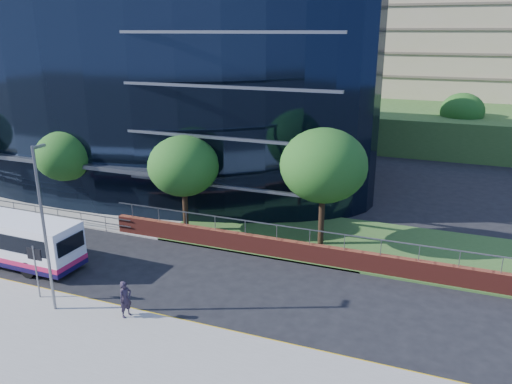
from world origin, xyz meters
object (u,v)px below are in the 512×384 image
at_px(streetlight_east, 44,226).
at_px(city_bus, 1,237).
at_px(tree_far_d, 324,166).
at_px(tree_far_c, 183,166).
at_px(tree_far_b, 65,156).
at_px(pedestrian, 126,299).
at_px(tree_dist_e, 462,111).
at_px(street_sign, 35,261).

xyz_separation_m(streetlight_east, city_bus, (-6.74, 3.32, -2.94)).
bearing_deg(tree_far_d, tree_far_c, -173.66).
height_order(tree_far_d, city_bus, tree_far_d).
height_order(tree_far_b, streetlight_east, streetlight_east).
height_order(streetlight_east, pedestrian, streetlight_east).
bearing_deg(tree_dist_e, city_bus, -122.48).
height_order(tree_far_b, city_bus, tree_far_b).
bearing_deg(tree_far_b, tree_far_c, -2.86).
bearing_deg(street_sign, tree_far_b, 124.08).
relative_size(tree_far_d, tree_dist_e, 1.14).
distance_m(streetlight_east, city_bus, 8.07).
xyz_separation_m(tree_far_b, tree_far_c, (10.00, -0.50, 0.33)).
distance_m(tree_far_c, pedestrian, 11.37).
distance_m(street_sign, tree_far_c, 11.14).
height_order(street_sign, tree_dist_e, tree_dist_e).
bearing_deg(pedestrian, tree_far_c, 29.74).
height_order(tree_far_c, city_bus, tree_far_c).
bearing_deg(tree_far_b, city_bus, -74.84).
xyz_separation_m(tree_far_c, tree_dist_e, (17.00, 31.00, 0.00)).
relative_size(tree_far_d, pedestrian, 4.17).
relative_size(tree_far_b, tree_far_d, 0.81).
height_order(city_bus, pedestrian, city_bus).
bearing_deg(tree_far_c, pedestrian, -76.09).
xyz_separation_m(tree_far_b, tree_dist_e, (27.00, 30.50, 0.33)).
bearing_deg(street_sign, tree_far_d, 45.22).
bearing_deg(tree_far_d, street_sign, -134.78).
relative_size(streetlight_east, city_bus, 0.76).
bearing_deg(city_bus, tree_far_c, 46.44).
bearing_deg(tree_far_c, tree_far_d, 6.34).
xyz_separation_m(tree_far_c, city_bus, (-7.74, -7.85, -3.04)).
relative_size(city_bus, pedestrian, 5.88).
height_order(tree_far_c, tree_dist_e, same).
bearing_deg(tree_far_b, tree_far_d, 1.51).
distance_m(streetlight_east, pedestrian, 5.00).
relative_size(tree_dist_e, pedestrian, 3.65).
bearing_deg(tree_far_c, tree_far_b, 177.14).
distance_m(street_sign, tree_far_b, 13.54).
bearing_deg(tree_far_d, tree_dist_e, 75.07).
distance_m(tree_far_d, streetlight_east, 15.77).
relative_size(tree_far_c, city_bus, 0.62).
distance_m(tree_far_b, city_bus, 9.07).
height_order(tree_far_b, tree_far_c, tree_far_c).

